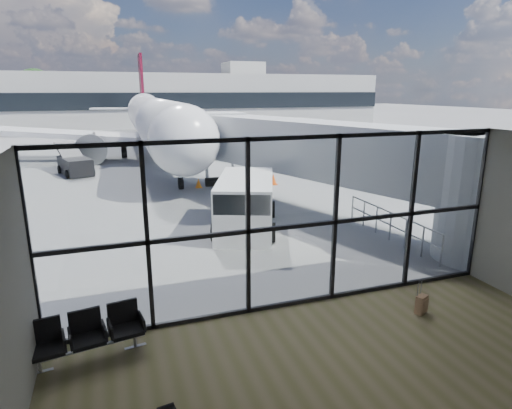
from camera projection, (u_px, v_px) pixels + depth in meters
ground at (149, 141)px, 47.94m from camera, size 220.00×220.00×0.00m
lounge_shell at (424, 292)px, 6.33m from camera, size 12.02×8.01×4.51m
glass_curtain_wall at (293, 225)px, 10.82m from camera, size 12.10×0.12×4.50m
jet_bridge at (331, 156)px, 18.69m from camera, size 8.00×16.50×4.33m
apron_railing at (390, 222)px, 16.17m from camera, size 0.06×5.46×1.11m
far_terminal at (130, 99)px, 66.73m from camera, size 80.00×12.20×11.00m
tree_5 at (36, 88)px, 70.94m from camera, size 6.27×6.27×9.03m
seating_row at (87, 332)px, 9.06m from camera, size 2.31×0.99×1.03m
suitcase at (422, 304)px, 10.89m from camera, size 0.37×0.33×0.87m
airliner at (155, 121)px, 37.24m from camera, size 32.60×37.72×9.72m
service_van at (246, 203)px, 17.31m from camera, size 3.76×5.36×2.14m
belt_loader at (75, 164)px, 28.91m from camera, size 2.70×4.60×2.01m
traffic_cone_b at (199, 183)px, 25.07m from camera, size 0.39×0.39×0.55m
traffic_cone_c at (273, 179)px, 25.88m from camera, size 0.45×0.45×0.65m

